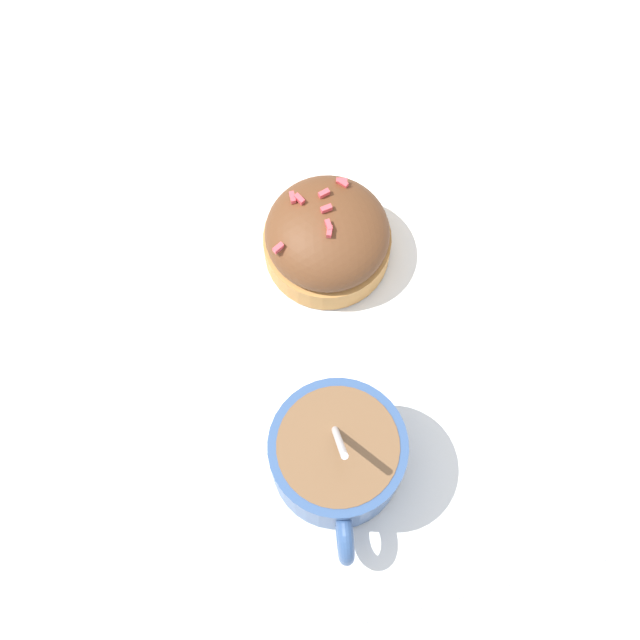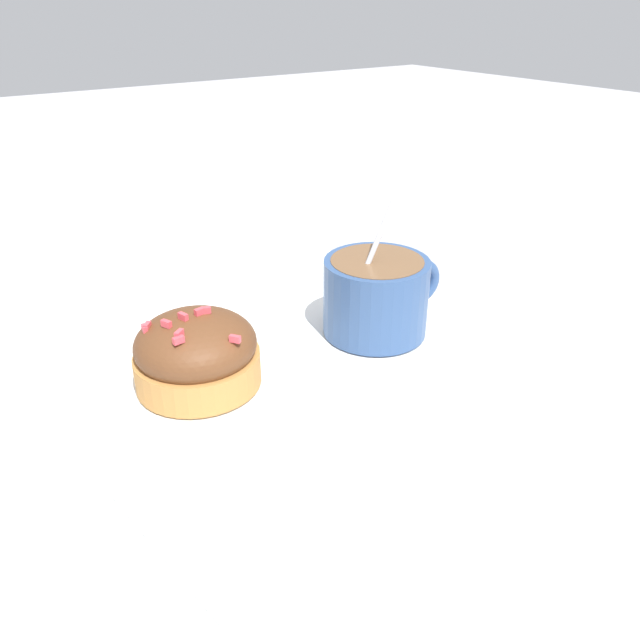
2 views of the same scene
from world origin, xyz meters
name	(u,v)px [view 2 (image 2 of 2)]	position (x,y,z in m)	size (l,w,h in m)	color
ground_plane	(289,354)	(0.00, 0.00, 0.00)	(3.00, 3.00, 0.00)	#B2B2B7
paper_napkin	(289,353)	(0.00, 0.00, 0.00)	(0.36, 0.37, 0.00)	white
coffee_cup	(377,293)	(0.07, -0.01, 0.04)	(0.10, 0.08, 0.10)	#335184
frosted_pastry	(199,355)	(-0.07, 0.00, 0.03)	(0.08, 0.08, 0.05)	#C18442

